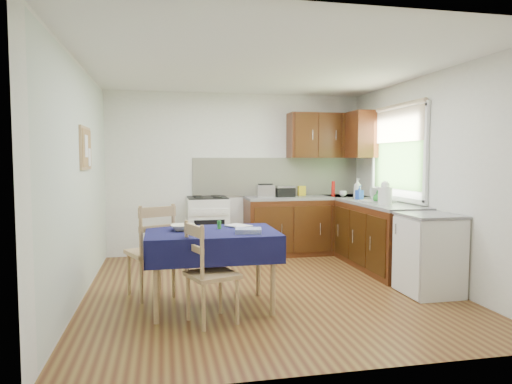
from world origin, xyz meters
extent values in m
plane|color=#522A15|center=(0.00, 0.00, 0.00)|extent=(4.20, 4.20, 0.00)
cube|color=white|center=(0.00, 0.00, 2.50)|extent=(4.00, 4.20, 0.02)
cube|color=white|center=(0.00, 2.10, 1.25)|extent=(4.00, 0.02, 2.50)
cube|color=white|center=(0.00, -2.10, 1.25)|extent=(4.00, 0.02, 2.50)
cube|color=silver|center=(-2.00, 0.00, 1.25)|extent=(0.02, 4.20, 2.50)
cube|color=white|center=(2.00, 0.00, 1.25)|extent=(0.02, 4.20, 2.50)
cube|color=#341909|center=(1.05, 1.80, 0.43)|extent=(1.90, 0.60, 0.86)
cube|color=#341909|center=(1.70, 0.65, 0.43)|extent=(0.60, 1.70, 0.86)
cube|color=slate|center=(1.05, 1.80, 0.88)|extent=(1.90, 0.60, 0.04)
cube|color=slate|center=(1.70, 0.65, 0.88)|extent=(0.60, 1.70, 0.04)
cube|color=slate|center=(1.70, 1.80, 0.88)|extent=(0.60, 0.60, 0.04)
cube|color=#EFEBCA|center=(0.65, 2.08, 1.20)|extent=(2.70, 0.02, 0.60)
cube|color=#341909|center=(1.40, 1.93, 1.85)|extent=(1.20, 0.35, 0.70)
cube|color=#341909|center=(1.82, 1.50, 1.85)|extent=(0.35, 0.50, 0.70)
cube|color=white|center=(-0.50, 1.80, 0.45)|extent=(0.60, 0.60, 0.90)
cube|color=black|center=(-0.50, 1.80, 0.91)|extent=(0.58, 0.58, 0.02)
cube|color=black|center=(-0.50, 1.50, 0.45)|extent=(0.44, 0.01, 0.32)
cube|color=#345A25|center=(1.99, 0.70, 1.50)|extent=(0.01, 1.40, 0.85)
cube|color=white|center=(1.97, 0.70, 2.15)|extent=(0.04, 1.48, 0.06)
cube|color=white|center=(1.97, 0.70, 0.95)|extent=(0.04, 1.48, 0.06)
cube|color=tan|center=(1.96, 0.70, 1.93)|extent=(0.02, 1.36, 0.44)
cube|color=white|center=(1.70, -0.55, 0.42)|extent=(0.55, 0.58, 0.85)
cube|color=slate|center=(1.70, -0.55, 0.87)|extent=(0.58, 0.60, 0.03)
cube|color=#A37C51|center=(-1.98, 0.30, 1.60)|extent=(0.02, 0.62, 0.47)
cube|color=#9E6C42|center=(-1.96, 0.30, 1.60)|extent=(0.01, 0.56, 0.41)
cube|color=white|center=(-1.95, 0.22, 1.62)|extent=(0.00, 0.18, 0.24)
cube|color=white|center=(-1.95, 0.42, 1.50)|extent=(0.00, 0.15, 0.20)
cube|color=#0D0D35|center=(-0.68, -0.54, 0.76)|extent=(1.24, 0.83, 0.03)
cube|color=#0D0D35|center=(-0.68, -0.97, 0.64)|extent=(1.28, 0.02, 0.26)
cube|color=#0D0D35|center=(-0.68, -0.12, 0.64)|extent=(1.28, 0.02, 0.26)
cube|color=#0D0D35|center=(-1.31, -0.54, 0.64)|extent=(0.02, 0.87, 0.26)
cube|color=#0D0D35|center=(-0.05, -0.54, 0.64)|extent=(0.02, 0.87, 0.26)
cylinder|color=#A37C51|center=(-1.22, -0.88, 0.37)|extent=(0.05, 0.05, 0.74)
cylinder|color=#A37C51|center=(-0.14, -0.88, 0.37)|extent=(0.05, 0.05, 0.74)
cylinder|color=#A37C51|center=(-1.22, -0.21, 0.37)|extent=(0.05, 0.05, 0.74)
cylinder|color=#A37C51|center=(-0.14, -0.21, 0.37)|extent=(0.05, 0.05, 0.74)
cube|color=#A37C51|center=(-1.29, -0.01, 0.48)|extent=(0.59, 0.59, 0.04)
cube|color=#A37C51|center=(-1.21, -0.19, 0.85)|extent=(0.38, 0.19, 0.32)
cylinder|color=#A37C51|center=(-1.19, 0.23, 0.24)|extent=(0.04, 0.04, 0.48)
cylinder|color=#A37C51|center=(-1.52, 0.08, 0.24)|extent=(0.04, 0.04, 0.48)
cylinder|color=#A37C51|center=(-1.05, -0.10, 0.24)|extent=(0.04, 0.04, 0.48)
cylinder|color=#A37C51|center=(-1.38, -0.25, 0.24)|extent=(0.04, 0.04, 0.48)
cube|color=#A37C51|center=(-0.72, -0.94, 0.44)|extent=(0.52, 0.52, 0.04)
cube|color=#A37C51|center=(-0.89, -1.00, 0.78)|extent=(0.15, 0.36, 0.29)
cylinder|color=#A37C51|center=(-0.51, -1.04, 0.22)|extent=(0.04, 0.04, 0.44)
cylinder|color=#A37C51|center=(-0.62, -0.73, 0.22)|extent=(0.04, 0.04, 0.44)
cylinder|color=#A37C51|center=(-0.82, -1.15, 0.22)|extent=(0.04, 0.04, 0.44)
cylinder|color=#A37C51|center=(-0.93, -0.84, 0.22)|extent=(0.04, 0.04, 0.44)
cube|color=silver|center=(0.38, 1.78, 0.99)|extent=(0.27, 0.17, 0.19)
cube|color=black|center=(0.38, 1.78, 1.10)|extent=(0.23, 0.02, 0.02)
cube|color=black|center=(0.70, 1.82, 0.97)|extent=(0.29, 0.25, 0.13)
cube|color=silver|center=(0.70, 1.82, 1.05)|extent=(0.29, 0.25, 0.03)
cylinder|color=red|center=(1.44, 1.69, 1.02)|extent=(0.05, 0.05, 0.24)
cube|color=gold|center=(1.02, 1.95, 0.98)|extent=(0.14, 0.12, 0.15)
cube|color=#9A999F|center=(1.71, 0.73, 0.91)|extent=(0.42, 0.32, 0.02)
cylinder|color=white|center=(1.71, 0.73, 1.00)|extent=(0.05, 0.20, 0.20)
cylinder|color=white|center=(1.65, 0.39, 1.01)|extent=(0.18, 0.18, 0.22)
sphere|color=white|center=(1.65, 0.39, 1.15)|extent=(0.11, 0.11, 0.11)
imported|color=white|center=(1.59, 1.65, 0.94)|extent=(0.14, 0.14, 0.09)
imported|color=white|center=(1.64, 1.22, 1.05)|extent=(0.14, 0.14, 0.30)
imported|color=blue|center=(1.63, 1.13, 1.00)|extent=(0.11, 0.11, 0.20)
imported|color=#227D2A|center=(1.67, 0.64, 0.98)|extent=(0.13, 0.13, 0.16)
imported|color=beige|center=(-0.96, -0.45, 0.80)|extent=(0.25, 0.25, 0.06)
imported|color=white|center=(-0.45, -0.39, 0.78)|extent=(0.29, 0.31, 0.02)
cylinder|color=#227F2A|center=(-0.59, -0.42, 0.82)|extent=(0.04, 0.04, 0.08)
cube|color=navy|center=(-0.35, -0.73, 0.80)|extent=(0.28, 0.24, 0.04)
camera|label=1|loc=(-1.15, -4.99, 1.48)|focal=32.00mm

